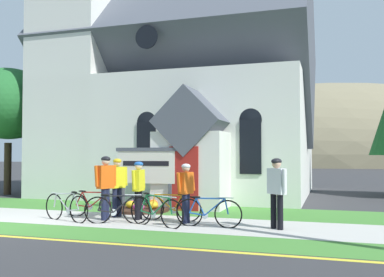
{
  "coord_description": "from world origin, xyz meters",
  "views": [
    {
      "loc": [
        8.29,
        -9.2,
        1.86
      ],
      "look_at": [
        4.35,
        3.15,
        2.32
      ],
      "focal_mm": 40.6,
      "sensor_mm": 36.0,
      "label": 1
    }
  ],
  "objects_px": {
    "bicycle_yellow": "(208,212)",
    "bicycle_black": "(93,204)",
    "church_sign": "(146,168)",
    "cyclist_in_yellow_jersey": "(277,187)",
    "bicycle_silver": "(170,207)",
    "bicycle_orange": "(156,211)",
    "cyclist_in_blue_jersey": "(117,182)",
    "bicycle_green": "(117,209)",
    "cyclist_in_white_jersey": "(106,182)",
    "yard_deciduous_tree": "(9,104)",
    "cyclist_in_red_jersey": "(139,186)",
    "bicycle_blue": "(66,207)",
    "cyclist_in_green_jersey": "(186,189)"
  },
  "relations": [
    {
      "from": "bicycle_yellow",
      "to": "bicycle_black",
      "type": "distance_m",
      "value": 3.79
    },
    {
      "from": "church_sign",
      "to": "cyclist_in_yellow_jersey",
      "type": "relative_size",
      "value": 1.24
    },
    {
      "from": "bicycle_silver",
      "to": "bicycle_orange",
      "type": "bearing_deg",
      "value": -90.57
    },
    {
      "from": "bicycle_silver",
      "to": "cyclist_in_blue_jersey",
      "type": "relative_size",
      "value": 1.04
    },
    {
      "from": "bicycle_green",
      "to": "cyclist_in_blue_jersey",
      "type": "relative_size",
      "value": 0.98
    },
    {
      "from": "church_sign",
      "to": "cyclist_in_white_jersey",
      "type": "height_order",
      "value": "church_sign"
    },
    {
      "from": "yard_deciduous_tree",
      "to": "cyclist_in_red_jersey",
      "type": "bearing_deg",
      "value": -29.89
    },
    {
      "from": "bicycle_orange",
      "to": "cyclist_in_yellow_jersey",
      "type": "relative_size",
      "value": 0.98
    },
    {
      "from": "bicycle_black",
      "to": "cyclist_in_yellow_jersey",
      "type": "xyz_separation_m",
      "value": [
        5.43,
        -0.52,
        0.67
      ]
    },
    {
      "from": "church_sign",
      "to": "bicycle_orange",
      "type": "relative_size",
      "value": 1.27
    },
    {
      "from": "bicycle_yellow",
      "to": "cyclist_in_yellow_jersey",
      "type": "distance_m",
      "value": 1.84
    },
    {
      "from": "bicycle_silver",
      "to": "cyclist_in_yellow_jersey",
      "type": "relative_size",
      "value": 1.02
    },
    {
      "from": "cyclist_in_red_jersey",
      "to": "bicycle_yellow",
      "type": "bearing_deg",
      "value": -14.3
    },
    {
      "from": "bicycle_blue",
      "to": "bicycle_yellow",
      "type": "height_order",
      "value": "bicycle_blue"
    },
    {
      "from": "church_sign",
      "to": "bicycle_orange",
      "type": "bearing_deg",
      "value": -62.1
    },
    {
      "from": "cyclist_in_white_jersey",
      "to": "church_sign",
      "type": "bearing_deg",
      "value": 87.27
    },
    {
      "from": "bicycle_silver",
      "to": "cyclist_in_white_jersey",
      "type": "relative_size",
      "value": 1.0
    },
    {
      "from": "church_sign",
      "to": "bicycle_blue",
      "type": "xyz_separation_m",
      "value": [
        -1.05,
        -3.03,
        -1.0
      ]
    },
    {
      "from": "bicycle_orange",
      "to": "cyclist_in_blue_jersey",
      "type": "height_order",
      "value": "cyclist_in_blue_jersey"
    },
    {
      "from": "cyclist_in_blue_jersey",
      "to": "yard_deciduous_tree",
      "type": "height_order",
      "value": "yard_deciduous_tree"
    },
    {
      "from": "bicycle_blue",
      "to": "cyclist_in_white_jersey",
      "type": "height_order",
      "value": "cyclist_in_white_jersey"
    },
    {
      "from": "bicycle_silver",
      "to": "cyclist_in_red_jersey",
      "type": "bearing_deg",
      "value": -172.26
    },
    {
      "from": "bicycle_green",
      "to": "bicycle_yellow",
      "type": "height_order",
      "value": "bicycle_green"
    },
    {
      "from": "bicycle_blue",
      "to": "bicycle_yellow",
      "type": "bearing_deg",
      "value": 4.38
    },
    {
      "from": "bicycle_yellow",
      "to": "cyclist_in_yellow_jersey",
      "type": "height_order",
      "value": "cyclist_in_yellow_jersey"
    },
    {
      "from": "bicycle_black",
      "to": "bicycle_blue",
      "type": "bearing_deg",
      "value": -103.44
    },
    {
      "from": "bicycle_yellow",
      "to": "cyclist_in_white_jersey",
      "type": "xyz_separation_m",
      "value": [
        -3.04,
        0.19,
        0.69
      ]
    },
    {
      "from": "cyclist_in_green_jersey",
      "to": "cyclist_in_red_jersey",
      "type": "xyz_separation_m",
      "value": [
        -1.48,
        0.21,
        0.03
      ]
    },
    {
      "from": "bicycle_silver",
      "to": "bicycle_black",
      "type": "height_order",
      "value": "bicycle_black"
    },
    {
      "from": "bicycle_blue",
      "to": "bicycle_silver",
      "type": "distance_m",
      "value": 2.86
    },
    {
      "from": "bicycle_black",
      "to": "cyclist_in_green_jersey",
      "type": "height_order",
      "value": "cyclist_in_green_jersey"
    },
    {
      "from": "cyclist_in_yellow_jersey",
      "to": "bicycle_blue",
      "type": "bearing_deg",
      "value": -175.2
    },
    {
      "from": "bicycle_silver",
      "to": "cyclist_in_yellow_jersey",
      "type": "distance_m",
      "value": 3.1
    },
    {
      "from": "cyclist_in_green_jersey",
      "to": "bicycle_green",
      "type": "bearing_deg",
      "value": -161.49
    },
    {
      "from": "church_sign",
      "to": "bicycle_black",
      "type": "distance_m",
      "value": 2.41
    },
    {
      "from": "church_sign",
      "to": "bicycle_orange",
      "type": "xyz_separation_m",
      "value": [
        1.63,
        -3.07,
        -0.99
      ]
    },
    {
      "from": "bicycle_green",
      "to": "cyclist_in_blue_jersey",
      "type": "distance_m",
      "value": 1.36
    },
    {
      "from": "bicycle_blue",
      "to": "bicycle_silver",
      "type": "xyz_separation_m",
      "value": [
        2.69,
        0.99,
        -0.02
      ]
    },
    {
      "from": "cyclist_in_green_jersey",
      "to": "cyclist_in_white_jersey",
      "type": "bearing_deg",
      "value": -176.12
    },
    {
      "from": "bicycle_green",
      "to": "bicycle_orange",
      "type": "distance_m",
      "value": 1.17
    },
    {
      "from": "cyclist_in_blue_jersey",
      "to": "cyclist_in_red_jersey",
      "type": "bearing_deg",
      "value": -18.49
    },
    {
      "from": "cyclist_in_white_jersey",
      "to": "bicycle_black",
      "type": "bearing_deg",
      "value": 143.95
    },
    {
      "from": "cyclist_in_yellow_jersey",
      "to": "cyclist_in_red_jersey",
      "type": "height_order",
      "value": "cyclist_in_yellow_jersey"
    },
    {
      "from": "bicycle_blue",
      "to": "cyclist_in_red_jersey",
      "type": "height_order",
      "value": "cyclist_in_red_jersey"
    },
    {
      "from": "church_sign",
      "to": "bicycle_blue",
      "type": "height_order",
      "value": "church_sign"
    },
    {
      "from": "cyclist_in_blue_jersey",
      "to": "cyclist_in_green_jersey",
      "type": "distance_m",
      "value": 2.35
    },
    {
      "from": "church_sign",
      "to": "cyclist_in_green_jersey",
      "type": "relative_size",
      "value": 1.36
    },
    {
      "from": "bicycle_silver",
      "to": "bicycle_yellow",
      "type": "relative_size",
      "value": 1.03
    },
    {
      "from": "cyclist_in_green_jersey",
      "to": "yard_deciduous_tree",
      "type": "relative_size",
      "value": 0.28
    },
    {
      "from": "cyclist_in_green_jersey",
      "to": "cyclist_in_yellow_jersey",
      "type": "bearing_deg",
      "value": -4.17
    }
  ]
}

